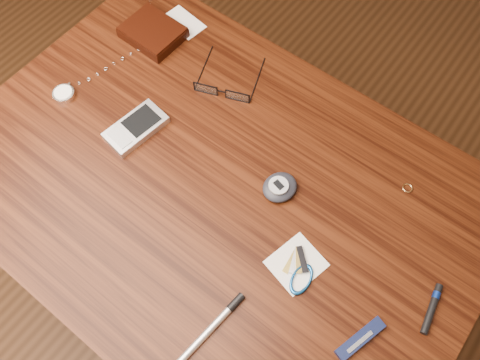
{
  "coord_description": "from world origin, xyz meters",
  "views": [
    {
      "loc": [
        0.27,
        -0.28,
        1.54
      ],
      "look_at": [
        0.04,
        0.03,
        0.76
      ],
      "focal_mm": 35.0,
      "sensor_mm": 36.0,
      "label": 1
    }
  ],
  "objects_px": {
    "desk": "(217,205)",
    "pocket_watch": "(69,90)",
    "wallet_and_card": "(154,32)",
    "silver_pen": "(215,324)",
    "eyeglasses": "(223,90)",
    "pda_phone": "(136,128)",
    "pedometer": "(280,187)",
    "notepad_keys": "(299,271)",
    "pocket_knife": "(360,339)"
  },
  "relations": [
    {
      "from": "pedometer",
      "to": "silver_pen",
      "type": "distance_m",
      "value": 0.27
    },
    {
      "from": "eyeglasses",
      "to": "pocket_knife",
      "type": "xyz_separation_m",
      "value": [
        0.48,
        -0.25,
        -0.01
      ]
    },
    {
      "from": "desk",
      "to": "pedometer",
      "type": "height_order",
      "value": "pedometer"
    },
    {
      "from": "pedometer",
      "to": "silver_pen",
      "type": "height_order",
      "value": "pedometer"
    },
    {
      "from": "eyeglasses",
      "to": "silver_pen",
      "type": "distance_m",
      "value": 0.47
    },
    {
      "from": "eyeglasses",
      "to": "pda_phone",
      "type": "xyz_separation_m",
      "value": [
        -0.08,
        -0.17,
        -0.0
      ]
    },
    {
      "from": "pda_phone",
      "to": "silver_pen",
      "type": "bearing_deg",
      "value": -28.77
    },
    {
      "from": "pocket_watch",
      "to": "silver_pen",
      "type": "distance_m",
      "value": 0.57
    },
    {
      "from": "eyeglasses",
      "to": "pedometer",
      "type": "distance_m",
      "value": 0.25
    },
    {
      "from": "wallet_and_card",
      "to": "silver_pen",
      "type": "height_order",
      "value": "wallet_and_card"
    },
    {
      "from": "desk",
      "to": "notepad_keys",
      "type": "bearing_deg",
      "value": -11.05
    },
    {
      "from": "pedometer",
      "to": "pocket_knife",
      "type": "distance_m",
      "value": 0.29
    },
    {
      "from": "pda_phone",
      "to": "eyeglasses",
      "type": "bearing_deg",
      "value": 65.07
    },
    {
      "from": "pocket_watch",
      "to": "pedometer",
      "type": "distance_m",
      "value": 0.49
    },
    {
      "from": "desk",
      "to": "eyeglasses",
      "type": "bearing_deg",
      "value": 123.9
    },
    {
      "from": "wallet_and_card",
      "to": "notepad_keys",
      "type": "relative_size",
      "value": 1.55
    },
    {
      "from": "pda_phone",
      "to": "notepad_keys",
      "type": "xyz_separation_m",
      "value": [
        0.42,
        -0.04,
        -0.01
      ]
    },
    {
      "from": "desk",
      "to": "eyeglasses",
      "type": "relative_size",
      "value": 6.27
    },
    {
      "from": "desk",
      "to": "pocket_watch",
      "type": "bearing_deg",
      "value": -177.3
    },
    {
      "from": "desk",
      "to": "pedometer",
      "type": "bearing_deg",
      "value": 31.18
    },
    {
      "from": "notepad_keys",
      "to": "silver_pen",
      "type": "height_order",
      "value": "silver_pen"
    },
    {
      "from": "eyeglasses",
      "to": "pocket_watch",
      "type": "height_order",
      "value": "eyeglasses"
    },
    {
      "from": "pda_phone",
      "to": "notepad_keys",
      "type": "bearing_deg",
      "value": -5.72
    },
    {
      "from": "wallet_and_card",
      "to": "silver_pen",
      "type": "relative_size",
      "value": 1.04
    },
    {
      "from": "pda_phone",
      "to": "notepad_keys",
      "type": "height_order",
      "value": "pda_phone"
    },
    {
      "from": "eyeglasses",
      "to": "notepad_keys",
      "type": "relative_size",
      "value": 1.55
    },
    {
      "from": "desk",
      "to": "pocket_watch",
      "type": "distance_m",
      "value": 0.39
    },
    {
      "from": "pocket_knife",
      "to": "silver_pen",
      "type": "height_order",
      "value": "same"
    },
    {
      "from": "wallet_and_card",
      "to": "pocket_knife",
      "type": "bearing_deg",
      "value": -21.88
    },
    {
      "from": "wallet_and_card",
      "to": "notepad_keys",
      "type": "xyz_separation_m",
      "value": [
        0.56,
        -0.25,
        -0.01
      ]
    },
    {
      "from": "desk",
      "to": "wallet_and_card",
      "type": "bearing_deg",
      "value": 148.68
    },
    {
      "from": "eyeglasses",
      "to": "silver_pen",
      "type": "xyz_separation_m",
      "value": [
        0.28,
        -0.37,
        -0.01
      ]
    },
    {
      "from": "silver_pen",
      "to": "notepad_keys",
      "type": "bearing_deg",
      "value": 69.41
    },
    {
      "from": "pocket_knife",
      "to": "silver_pen",
      "type": "distance_m",
      "value": 0.23
    },
    {
      "from": "pocket_knife",
      "to": "silver_pen",
      "type": "bearing_deg",
      "value": -148.25
    },
    {
      "from": "desk",
      "to": "notepad_keys",
      "type": "distance_m",
      "value": 0.25
    },
    {
      "from": "notepad_keys",
      "to": "pocket_knife",
      "type": "relative_size",
      "value": 1.09
    },
    {
      "from": "pedometer",
      "to": "notepad_keys",
      "type": "relative_size",
      "value": 0.77
    },
    {
      "from": "pocket_watch",
      "to": "silver_pen",
      "type": "xyz_separation_m",
      "value": [
        0.54,
        -0.18,
        0.0
      ]
    },
    {
      "from": "eyeglasses",
      "to": "pocket_watch",
      "type": "xyz_separation_m",
      "value": [
        -0.26,
        -0.19,
        -0.01
      ]
    },
    {
      "from": "wallet_and_card",
      "to": "notepad_keys",
      "type": "height_order",
      "value": "wallet_and_card"
    },
    {
      "from": "pda_phone",
      "to": "silver_pen",
      "type": "relative_size",
      "value": 0.84
    },
    {
      "from": "notepad_keys",
      "to": "pocket_knife",
      "type": "bearing_deg",
      "value": -13.15
    },
    {
      "from": "eyeglasses",
      "to": "silver_pen",
      "type": "height_order",
      "value": "eyeglasses"
    },
    {
      "from": "wallet_and_card",
      "to": "notepad_keys",
      "type": "bearing_deg",
      "value": -23.94
    },
    {
      "from": "notepad_keys",
      "to": "silver_pen",
      "type": "xyz_separation_m",
      "value": [
        -0.06,
        -0.16,
        0.0
      ]
    },
    {
      "from": "wallet_and_card",
      "to": "pocket_watch",
      "type": "distance_m",
      "value": 0.22
    },
    {
      "from": "desk",
      "to": "pda_phone",
      "type": "relative_size",
      "value": 7.75
    },
    {
      "from": "pocket_watch",
      "to": "notepad_keys",
      "type": "xyz_separation_m",
      "value": [
        0.6,
        -0.03,
        -0.0
      ]
    },
    {
      "from": "wallet_and_card",
      "to": "silver_pen",
      "type": "distance_m",
      "value": 0.64
    }
  ]
}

